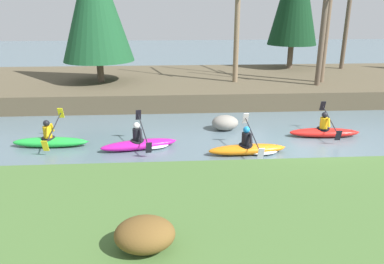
# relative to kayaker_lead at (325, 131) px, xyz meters

# --- Properties ---
(ground_plane) EXTENTS (90.00, 90.00, 0.00)m
(ground_plane) POSITION_rel_kayaker_lead_xyz_m (-1.40, -1.17, -0.22)
(ground_plane) COLOR slate
(riverbank_far) EXTENTS (44.00, 9.30, 0.90)m
(riverbank_far) POSITION_rel_kayaker_lead_xyz_m (-1.40, 8.34, 0.23)
(riverbank_far) COLOR brown
(riverbank_far) RESTS_ON ground
(conifer_tree_far_left) EXTENTS (3.78, 3.78, 7.21)m
(conifer_tree_far_left) POSITION_rel_kayaker_lead_xyz_m (-9.76, 7.30, 4.85)
(conifer_tree_far_left) COLOR brown
(conifer_tree_far_left) RESTS_ON riverbank_far
(bare_tree_upstream) EXTENTS (3.47, 3.43, 6.28)m
(bare_tree_upstream) POSITION_rel_kayaker_lead_xyz_m (-2.36, 6.83, 3.63)
(bare_tree_upstream) COLOR #7A664C
(bare_tree_upstream) RESTS_ON riverbank_far
(bare_tree_mid_upstream) EXTENTS (3.30, 3.26, 5.96)m
(bare_tree_mid_upstream) POSITION_rel_kayaker_lead_xyz_m (1.82, 5.64, 3.48)
(bare_tree_mid_upstream) COLOR brown
(bare_tree_mid_upstream) RESTS_ON riverbank_far
(bare_tree_mid_downstream) EXTENTS (4.36, 4.31, 7.98)m
(bare_tree_mid_downstream) POSITION_rel_kayaker_lead_xyz_m (2.36, 6.46, 4.43)
(bare_tree_mid_downstream) COLOR brown
(bare_tree_mid_downstream) RESTS_ON riverbank_far
(bare_tree_downstream) EXTENTS (4.23, 4.18, 7.74)m
(bare_tree_downstream) POSITION_rel_kayaker_lead_xyz_m (5.52, 10.88, 4.32)
(bare_tree_downstream) COLOR brown
(bare_tree_downstream) RESTS_ON riverbank_far
(shrub_clump_second) EXTENTS (1.11, 0.93, 0.60)m
(shrub_clump_second) POSITION_rel_kayaker_lead_xyz_m (-6.56, -7.60, 0.73)
(shrub_clump_second) COLOR brown
(shrub_clump_second) RESTS_ON riverbank_near
(kayaker_lead) EXTENTS (2.79, 2.07, 1.20)m
(kayaker_lead) POSITION_rel_kayaker_lead_xyz_m (0.00, 0.00, 0.00)
(kayaker_lead) COLOR red
(kayaker_lead) RESTS_ON ground
(kayaker_middle) EXTENTS (2.79, 2.07, 1.20)m
(kayaker_middle) POSITION_rel_kayaker_lead_xyz_m (-3.29, -1.57, -0.02)
(kayaker_middle) COLOR orange
(kayaker_middle) RESTS_ON ground
(kayaker_trailing) EXTENTS (2.78, 2.05, 1.20)m
(kayaker_trailing) POSITION_rel_kayaker_lead_xyz_m (-7.05, -0.84, -0.02)
(kayaker_trailing) COLOR #C61999
(kayaker_trailing) RESTS_ON ground
(kayaker_far_back) EXTENTS (2.78, 2.07, 1.20)m
(kayaker_far_back) POSITION_rel_kayaker_lead_xyz_m (-10.38, -0.40, 0.00)
(kayaker_far_back) COLOR green
(kayaker_far_back) RESTS_ON ground
(boulder_midstream) EXTENTS (1.09, 0.85, 0.61)m
(boulder_midstream) POSITION_rel_kayaker_lead_xyz_m (-3.77, 1.11, 0.09)
(boulder_midstream) COLOR gray
(boulder_midstream) RESTS_ON ground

